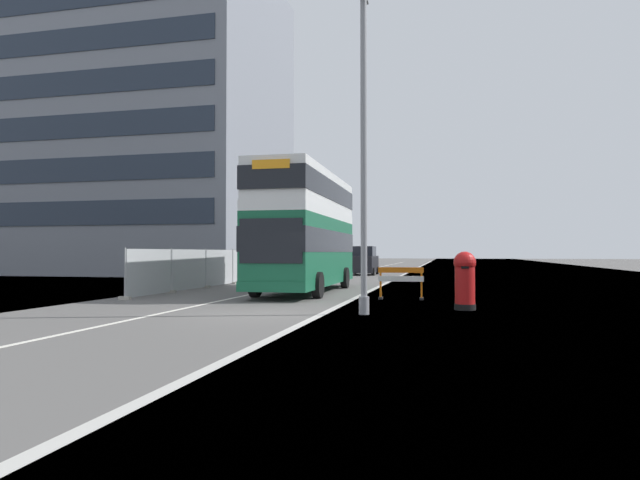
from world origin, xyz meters
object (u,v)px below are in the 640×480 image
Objects in this scene: red_pillar_postbox at (465,278)px; car_oncoming_near at (364,261)px; roadworks_barrier at (401,279)px; car_receding_far at (358,259)px; car_receding_mid at (350,260)px; lamppost_foreground at (364,161)px; double_decker_bus at (306,229)px.

car_oncoming_near is (-6.88, 24.84, 0.06)m from red_pillar_postbox.
roadworks_barrier is 38.46m from car_receding_far.
car_receding_mid is (-2.48, 7.73, -0.03)m from car_oncoming_near.
car_receding_mid is at bearing 107.79° from car_oncoming_near.
lamppost_foreground is at bearing -80.43° from car_receding_far.
red_pillar_postbox reaches higher than roadworks_barrier.
lamppost_foreground is at bearing -79.18° from car_receding_mid.
car_receding_far is at bearing 94.30° from car_receding_mid.
lamppost_foreground is 2.32× the size of car_oncoming_near.
car_receding_far is at bearing 101.69° from roadworks_barrier.
roadworks_barrier is at bearing -33.61° from double_decker_bus.
car_receding_far is at bearing 100.95° from car_oncoming_near.
double_decker_bus reaches higher than car_oncoming_near.
lamppost_foreground reaches higher than roadworks_barrier.
double_decker_bus is at bearing -84.37° from car_receding_far.
roadworks_barrier is at bearing -76.27° from car_receding_mid.
double_decker_bus is 6.29× the size of roadworks_barrier.
car_receding_mid is 1.03× the size of car_receding_far.
car_oncoming_near is at bearing 90.99° from double_decker_bus.
roadworks_barrier is 0.42× the size of car_oncoming_near.
roadworks_barrier is 0.40× the size of car_receding_far.
red_pillar_postbox is 33.89m from car_receding_mid.
red_pillar_postbox is 0.43× the size of car_receding_far.
lamppost_foreground is 43.55m from car_receding_far.
red_pillar_postbox is 3.91m from roadworks_barrier.
lamppost_foreground is 35.28m from car_receding_mid.
double_decker_bus is 34.97m from car_receding_far.
car_receding_mid is 8.35m from car_receding_far.
car_receding_mid is at bearing -85.70° from car_receding_far.
car_receding_far reaches higher than car_receding_mid.
car_oncoming_near is at bearing 98.73° from lamppost_foreground.
double_decker_bus is 5.61m from roadworks_barrier.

